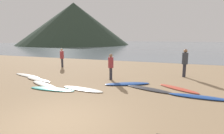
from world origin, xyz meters
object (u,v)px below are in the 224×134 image
object	(u,v)px
person_2	(62,56)
surfboard_4	(82,89)
surfboard_0	(27,76)
surfboard_2	(44,85)
surfboard_1	(38,80)
surfboard_3	(52,89)
person_1	(185,61)
surfboard_6	(148,89)
surfboard_7	(178,88)
person_0	(111,65)
surfboard_5	(127,84)
surfboard_8	(199,97)

from	to	relation	value
person_2	surfboard_4	bearing A→B (deg)	114.19
surfboard_0	surfboard_2	world-z (taller)	surfboard_2
surfboard_2	surfboard_4	bearing A→B (deg)	22.54
surfboard_1	surfboard_2	bearing A→B (deg)	-19.77
surfboard_3	person_1	xyz separation A→B (m)	(6.20, 5.34, 1.04)
surfboard_6	surfboard_7	distance (m)	1.50
surfboard_3	person_0	size ratio (longest dim) A/B	1.53
surfboard_5	surfboard_7	size ratio (longest dim) A/B	1.15
surfboard_3	surfboard_7	distance (m)	6.27
person_0	person_2	world-z (taller)	person_2
surfboard_4	surfboard_8	size ratio (longest dim) A/B	0.93
surfboard_2	surfboard_3	xyz separation A→B (m)	(0.89, -0.50, -0.01)
person_2	surfboard_0	bearing A→B (deg)	70.64
surfboard_8	surfboard_7	bearing A→B (deg)	131.02
surfboard_1	person_2	bearing A→B (deg)	123.84
surfboard_3	surfboard_6	bearing A→B (deg)	16.35
person_1	surfboard_6	bearing A→B (deg)	171.99
surfboard_6	surfboard_8	world-z (taller)	surfboard_8
person_2	surfboard_2	bearing A→B (deg)	97.81
surfboard_0	surfboard_8	bearing A→B (deg)	9.93
surfboard_1	surfboard_7	distance (m)	7.96
surfboard_3	person_1	distance (m)	8.25
surfboard_4	surfboard_8	world-z (taller)	surfboard_8
surfboard_0	person_1	xyz separation A→B (m)	(9.82, 3.31, 1.04)
surfboard_8	surfboard_1	bearing A→B (deg)	-178.40
surfboard_4	person_1	distance (m)	6.88
surfboard_8	person_0	distance (m)	5.13
surfboard_5	surfboard_3	bearing A→B (deg)	-172.27
surfboard_6	person_0	world-z (taller)	person_0
surfboard_1	person_1	distance (m)	9.25
surfboard_3	surfboard_6	xyz separation A→B (m)	(4.47, 1.65, 0.00)
surfboard_3	surfboard_4	world-z (taller)	same
surfboard_2	person_0	xyz separation A→B (m)	(2.88, 2.48, 0.89)
surfboard_4	surfboard_7	xyz separation A→B (m)	(4.43, 1.73, -0.00)
surfboard_5	person_2	distance (m)	7.79
surfboard_5	surfboard_8	distance (m)	3.61
person_0	surfboard_3	bearing A→B (deg)	95.51
surfboard_0	person_0	size ratio (longest dim) A/B	1.69
surfboard_3	person_2	bearing A→B (deg)	117.45
surfboard_5	person_0	world-z (taller)	person_0
surfboard_0	person_0	distance (m)	5.76
surfboard_6	surfboard_1	bearing A→B (deg)	-159.22
surfboard_8	person_1	world-z (taller)	person_1
surfboard_1	surfboard_6	xyz separation A→B (m)	(6.53, 0.33, -0.01)
surfboard_3	surfboard_5	size ratio (longest dim) A/B	0.98
surfboard_0	surfboard_7	size ratio (longest dim) A/B	1.25
surfboard_5	person_2	bearing A→B (deg)	125.24
surfboard_5	surfboard_6	bearing A→B (deg)	-50.63
surfboard_0	surfboard_2	bearing A→B (deg)	-14.63
surfboard_3	person_0	bearing A→B (deg)	52.36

